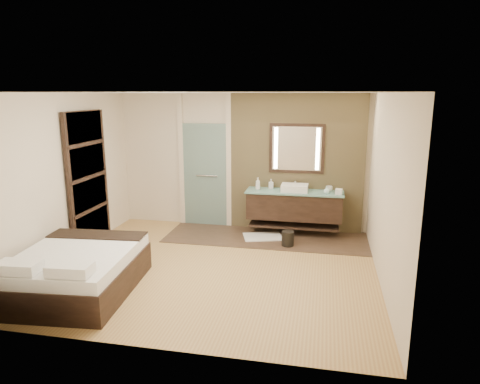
% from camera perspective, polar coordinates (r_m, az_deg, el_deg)
% --- Properties ---
extents(floor, '(5.00, 5.00, 0.00)m').
position_cam_1_polar(floor, '(6.86, -3.47, -10.06)').
color(floor, '#A77946').
rests_on(floor, ground).
extents(tile_strip, '(3.80, 1.30, 0.01)m').
position_cam_1_polar(tile_strip, '(8.22, 3.46, -6.05)').
color(tile_strip, '#3A2D1F').
rests_on(tile_strip, floor).
extents(stone_wall, '(2.60, 0.08, 2.70)m').
position_cam_1_polar(stone_wall, '(8.43, 7.53, 3.78)').
color(stone_wall, tan).
rests_on(stone_wall, floor).
extents(vanity, '(1.85, 0.55, 0.88)m').
position_cam_1_polar(vanity, '(8.31, 7.23, -1.78)').
color(vanity, black).
rests_on(vanity, stone_wall).
extents(mirror_unit, '(1.06, 0.04, 0.96)m').
position_cam_1_polar(mirror_unit, '(8.34, 7.57, 5.76)').
color(mirror_unit, black).
rests_on(mirror_unit, stone_wall).
extents(frosted_door, '(1.10, 0.12, 2.70)m').
position_cam_1_polar(frosted_door, '(8.77, -4.67, 2.85)').
color(frosted_door, '#9FCAC2').
rests_on(frosted_door, floor).
extents(shoji_partition, '(0.06, 1.20, 2.40)m').
position_cam_1_polar(shoji_partition, '(7.97, -19.58, 1.58)').
color(shoji_partition, black).
rests_on(shoji_partition, floor).
extents(bed, '(1.65, 1.99, 0.72)m').
position_cam_1_polar(bed, '(6.40, -20.95, -9.82)').
color(bed, black).
rests_on(bed, floor).
extents(bath_mat, '(0.84, 0.69, 0.02)m').
position_cam_1_polar(bath_mat, '(8.21, 3.07, -5.98)').
color(bath_mat, silver).
rests_on(bath_mat, floor).
extents(waste_bin, '(0.25, 0.25, 0.28)m').
position_cam_1_polar(waste_bin, '(7.77, 6.39, -6.23)').
color(waste_bin, black).
rests_on(waste_bin, floor).
extents(tissue_box, '(0.13, 0.13, 0.10)m').
position_cam_1_polar(tissue_box, '(8.10, 13.03, 0.05)').
color(tissue_box, silver).
rests_on(tissue_box, vanity).
extents(soap_bottle_a, '(0.11, 0.11, 0.23)m').
position_cam_1_polar(soap_bottle_a, '(8.29, 2.40, 1.14)').
color(soap_bottle_a, silver).
rests_on(soap_bottle_a, vanity).
extents(soap_bottle_b, '(0.10, 0.10, 0.19)m').
position_cam_1_polar(soap_bottle_b, '(8.38, 4.16, 1.09)').
color(soap_bottle_b, '#B2B2B2').
rests_on(soap_bottle_b, vanity).
extents(soap_bottle_c, '(0.12, 0.12, 0.14)m').
position_cam_1_polar(soap_bottle_c, '(8.10, 11.49, 0.27)').
color(soap_bottle_c, '#BFF1EE').
rests_on(soap_bottle_c, vanity).
extents(cup, '(0.14, 0.14, 0.10)m').
position_cam_1_polar(cup, '(8.32, 11.78, 0.45)').
color(cup, silver).
rests_on(cup, vanity).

